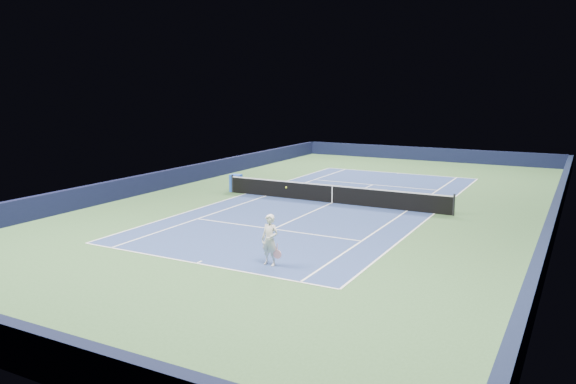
% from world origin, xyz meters
% --- Properties ---
extents(ground, '(40.00, 40.00, 0.00)m').
position_xyz_m(ground, '(0.00, 0.00, 0.00)').
color(ground, '#345830').
rests_on(ground, ground).
extents(wall_far, '(22.00, 0.35, 1.10)m').
position_xyz_m(wall_far, '(0.00, 19.82, 0.55)').
color(wall_far, black).
rests_on(wall_far, ground).
extents(wall_right, '(0.35, 40.00, 1.10)m').
position_xyz_m(wall_right, '(10.82, 0.00, 0.55)').
color(wall_right, black).
rests_on(wall_right, ground).
extents(wall_left, '(0.35, 40.00, 1.10)m').
position_xyz_m(wall_left, '(-10.82, 0.00, 0.55)').
color(wall_left, black).
rests_on(wall_left, ground).
extents(court_surface, '(10.97, 23.77, 0.01)m').
position_xyz_m(court_surface, '(0.00, 0.00, 0.00)').
color(court_surface, navy).
rests_on(court_surface, ground).
extents(baseline_far, '(10.97, 0.08, 0.00)m').
position_xyz_m(baseline_far, '(0.00, 11.88, 0.01)').
color(baseline_far, white).
rests_on(baseline_far, ground).
extents(baseline_near, '(10.97, 0.08, 0.00)m').
position_xyz_m(baseline_near, '(0.00, -11.88, 0.01)').
color(baseline_near, white).
rests_on(baseline_near, ground).
extents(sideline_doubles_right, '(0.08, 23.77, 0.00)m').
position_xyz_m(sideline_doubles_right, '(5.49, 0.00, 0.01)').
color(sideline_doubles_right, white).
rests_on(sideline_doubles_right, ground).
extents(sideline_doubles_left, '(0.08, 23.77, 0.00)m').
position_xyz_m(sideline_doubles_left, '(-5.49, 0.00, 0.01)').
color(sideline_doubles_left, white).
rests_on(sideline_doubles_left, ground).
extents(sideline_singles_right, '(0.08, 23.77, 0.00)m').
position_xyz_m(sideline_singles_right, '(4.12, 0.00, 0.01)').
color(sideline_singles_right, white).
rests_on(sideline_singles_right, ground).
extents(sideline_singles_left, '(0.08, 23.77, 0.00)m').
position_xyz_m(sideline_singles_left, '(-4.12, 0.00, 0.01)').
color(sideline_singles_left, white).
rests_on(sideline_singles_left, ground).
extents(service_line_far, '(8.23, 0.08, 0.00)m').
position_xyz_m(service_line_far, '(0.00, 6.40, 0.01)').
color(service_line_far, white).
rests_on(service_line_far, ground).
extents(service_line_near, '(8.23, 0.08, 0.00)m').
position_xyz_m(service_line_near, '(0.00, -6.40, 0.01)').
color(service_line_near, white).
rests_on(service_line_near, ground).
extents(center_service_line, '(0.08, 12.80, 0.00)m').
position_xyz_m(center_service_line, '(0.00, 0.00, 0.01)').
color(center_service_line, white).
rests_on(center_service_line, ground).
extents(center_mark_far, '(0.08, 0.30, 0.00)m').
position_xyz_m(center_mark_far, '(0.00, 11.73, 0.01)').
color(center_mark_far, white).
rests_on(center_mark_far, ground).
extents(center_mark_near, '(0.08, 0.30, 0.00)m').
position_xyz_m(center_mark_near, '(0.00, -11.73, 0.01)').
color(center_mark_near, white).
rests_on(center_mark_near, ground).
extents(tennis_net, '(12.90, 0.10, 1.07)m').
position_xyz_m(tennis_net, '(0.00, 0.00, 0.50)').
color(tennis_net, black).
rests_on(tennis_net, ground).
extents(sponsor_cube, '(0.71, 0.67, 1.02)m').
position_xyz_m(sponsor_cube, '(-6.40, 0.36, 0.51)').
color(sponsor_cube, blue).
rests_on(sponsor_cube, ground).
extents(tennis_player, '(0.83, 1.28, 2.65)m').
position_xyz_m(tennis_player, '(2.39, -10.82, 0.91)').
color(tennis_player, white).
rests_on(tennis_player, ground).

